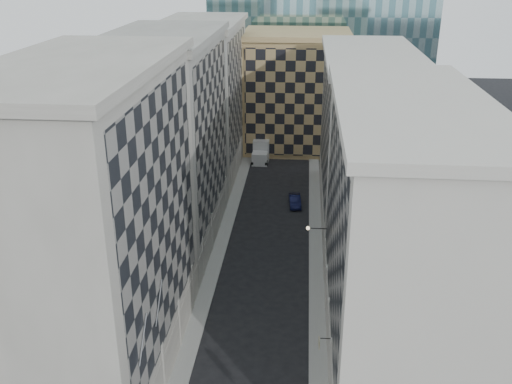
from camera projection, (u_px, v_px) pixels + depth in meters
The scene contains 13 objects.
sidewalk_west at pixel (219, 251), 61.80m from camera, with size 1.50×100.00×0.15m, color gray.
sidewalk_east at pixel (316, 255), 60.96m from camera, with size 1.50×100.00×0.15m, color gray.
bldg_left_a at pixel (96, 230), 40.26m from camera, with size 10.80×22.80×23.70m.
bldg_left_b at pixel (168, 142), 60.69m from camera, with size 10.80×22.80×22.70m.
bldg_left_c at pixel (203, 99), 81.12m from camera, with size 10.80×22.80×21.70m.
bldg_right_a at pixel (399, 235), 42.78m from camera, with size 10.80×26.80×20.70m.
bldg_right_b at pixel (366, 136), 67.80m from camera, with size 10.80×28.80×19.70m.
tan_block at pixel (296, 91), 92.49m from camera, with size 16.80×14.80×18.80m.
flagpoles_left at pixel (151, 320), 36.73m from camera, with size 0.10×6.33×2.33m.
bracket_lamp at pixel (310, 228), 53.16m from camera, with size 1.98×0.36×0.36m.
box_truck at pixel (261, 151), 89.16m from camera, with size 2.58×6.04×3.28m.
dark_car at pixel (295, 201), 73.02m from camera, with size 1.42×4.08×1.34m, color black.
shop_sign at pixel (320, 342), 41.23m from camera, with size 0.94×0.72×0.80m.
Camera 1 is at (3.49, -24.05, 29.73)m, focal length 40.00 mm.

